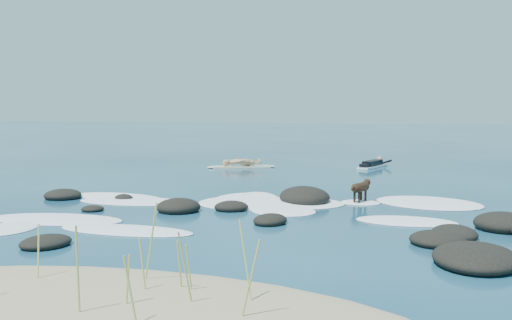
# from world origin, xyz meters

# --- Properties ---
(ground) EXTENTS (160.00, 160.00, 0.00)m
(ground) POSITION_xyz_m (0.00, 0.00, 0.00)
(ground) COLOR #0A2642
(ground) RESTS_ON ground
(dune_grass) EXTENTS (3.54, 1.75, 1.22)m
(dune_grass) POSITION_xyz_m (0.65, -7.84, 0.62)
(dune_grass) COLOR #A7B055
(dune_grass) RESTS_ON ground
(reef_rocks) EXTENTS (13.87, 7.85, 0.59)m
(reef_rocks) POSITION_xyz_m (2.48, -1.29, 0.11)
(reef_rocks) COLOR black
(reef_rocks) RESTS_ON ground
(breaking_foam) EXTENTS (12.16, 8.07, 0.12)m
(breaking_foam) POSITION_xyz_m (-0.42, 0.20, 0.01)
(breaking_foam) COLOR white
(breaking_foam) RESTS_ON ground
(standing_surfer_rig) EXTENTS (2.89, 1.41, 1.71)m
(standing_surfer_rig) POSITION_xyz_m (-2.94, 9.64, 0.68)
(standing_surfer_rig) COLOR beige
(standing_surfer_rig) RESTS_ON ground
(paddling_surfer_rig) EXTENTS (1.45, 2.46, 0.43)m
(paddling_surfer_rig) POSITION_xyz_m (2.62, 11.20, 0.15)
(paddling_surfer_rig) COLOR white
(paddling_surfer_rig) RESTS_ON ground
(dog) EXTENTS (0.56, 1.00, 0.67)m
(dog) POSITION_xyz_m (2.73, 1.55, 0.45)
(dog) COLOR black
(dog) RESTS_ON ground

